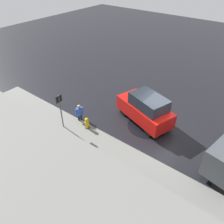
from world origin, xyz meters
The scene contains 8 objects.
ground_plane centered at (0.00, 0.00, 0.00)m, with size 60.00×60.00×0.00m, color black.
kerb_strip centered at (0.00, 4.20, 0.02)m, with size 24.00×3.20×0.04m, color slate.
moving_hatchback centered at (1.13, 0.05, 1.03)m, with size 4.24×2.83×2.06m.
fire_hydrant centered at (3.67, 2.92, 0.40)m, with size 0.42×0.31×0.80m.
pedestrian centered at (4.63, 2.59, 0.68)m, with size 0.34×0.54×1.22m.
metal_railing centered at (-1.73, 6.18, 0.72)m, with size 8.44×0.04×1.05m.
sign_post centered at (4.99, 3.77, 1.58)m, with size 0.07×0.44×2.40m.
puddle_patch centered at (0.72, 0.35, 0.00)m, with size 2.58×2.58×0.01m, color black.
Camera 1 is at (-4.20, 10.46, 9.19)m, focal length 35.00 mm.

